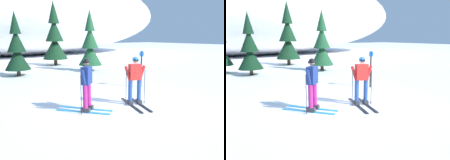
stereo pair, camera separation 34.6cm
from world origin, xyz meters
The scene contains 8 objects.
ground_plane centered at (0.00, 0.00, 0.00)m, with size 120.00×120.00×0.00m, color white.
skier_navy_jacket centered at (-1.57, -0.21, 0.88)m, with size 1.49×1.64×1.70m.
skier_red_jacket centered at (0.15, -0.55, 0.88)m, with size 0.92×1.81×1.69m.
pine_tree_center centered at (-1.93, 7.80, 1.61)m, with size 1.48×1.48×3.84m.
pine_tree_center_right centered at (1.77, 11.38, 2.18)m, with size 2.01×2.01×5.21m.
pine_tree_far_right centered at (2.65, 7.05, 1.74)m, with size 1.61×1.61×4.17m.
snow_ridge_background centered at (1.21, 23.99, 5.45)m, with size 43.72×19.70×10.89m, color white.
trail_marker_post centered at (2.18, 1.35, 0.96)m, with size 0.28×0.07×1.71m.
Camera 2 is at (-4.46, -6.34, 2.37)m, focal length 34.81 mm.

